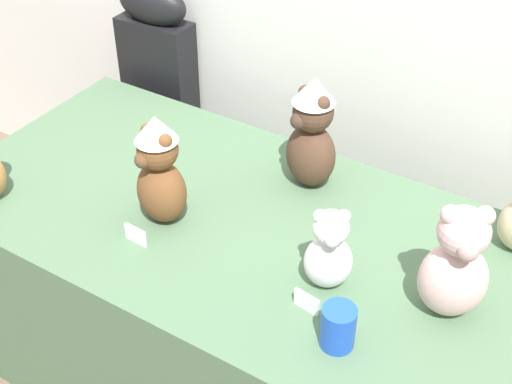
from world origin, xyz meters
TOP-DOWN VIEW (x-y plane):
  - display_table at (0.00, 0.25)m, footprint 1.84×0.86m
  - instrument_case at (-0.78, 0.81)m, footprint 0.28×0.12m
  - teddy_bear_blush at (0.55, 0.23)m, footprint 0.21×0.20m
  - teddy_bear_chestnut at (-0.24, 0.15)m, footprint 0.18×0.16m
  - teddy_bear_snow at (0.26, 0.16)m, footprint 0.15×0.15m
  - teddy_bear_cocoa at (0.03, 0.51)m, footprint 0.20×0.18m
  - party_cup_blue at (0.37, -0.00)m, footprint 0.08×0.08m
  - name_card_front_left at (0.26, 0.05)m, footprint 0.07×0.02m
  - name_card_front_middle at (-0.24, 0.03)m, footprint 0.07×0.01m

SIDE VIEW (x-z plane):
  - display_table at x=0.00m, z-range 0.00..0.70m
  - instrument_case at x=-0.78m, z-range 0.00..1.05m
  - name_card_front_left at x=0.26m, z-range 0.70..0.75m
  - name_card_front_middle at x=-0.24m, z-range 0.70..0.75m
  - party_cup_blue at x=0.37m, z-range 0.70..0.81m
  - teddy_bear_snow at x=0.26m, z-range 0.69..0.93m
  - teddy_bear_blush at x=0.55m, z-range 0.69..1.00m
  - teddy_bear_chestnut at x=-0.24m, z-range 0.70..1.03m
  - teddy_bear_cocoa at x=0.03m, z-range 0.70..1.04m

